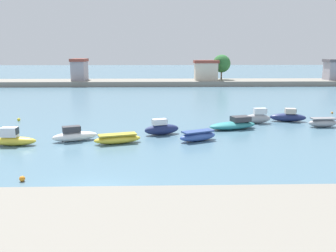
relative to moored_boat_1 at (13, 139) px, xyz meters
The scene contains 15 objects.
ground_plane 14.89m from the moored_boat_1, 52.04° to the right, with size 400.00×400.00×0.00m, color slate.
seawall_embankment 20.92m from the moored_boat_1, 64.04° to the right, with size 78.95×6.42×2.10m, color gray.
moored_boat_1 is the anchor object (origin of this frame).
moored_boat_2 5.41m from the moored_boat_1, 15.99° to the left, with size 4.37×2.63×1.45m.
moored_boat_3 9.37m from the moored_boat_1, ahead, with size 4.51×2.48×0.90m.
moored_boat_4 14.01m from the moored_boat_1, 16.18° to the left, with size 3.84×2.34×1.63m.
moored_boat_5 16.90m from the moored_boat_1, ahead, with size 4.00×2.78×0.99m.
moored_boat_6 22.29m from the moored_boat_1, 16.51° to the left, with size 5.78×3.45×1.36m.
moored_boat_7 26.47m from the moored_boat_1, 20.86° to the left, with size 3.58×1.42×1.80m.
moored_boat_8 30.67m from the moored_boat_1, 19.88° to the left, with size 4.41×2.00×1.60m.
moored_boat_9 32.40m from the moored_boat_1, 12.78° to the left, with size 3.39×1.48×1.03m.
mooring_buoy_1 12.21m from the moored_boat_1, 108.49° to the left, with size 0.38×0.38×0.38m, color yellow.
mooring_buoy_2 10.15m from the moored_boat_1, 65.53° to the right, with size 0.37×0.37×0.37m, color orange.
mooring_buoy_4 40.00m from the moored_boat_1, 23.02° to the left, with size 0.27×0.27×0.27m, color orange.
distant_shoreline 59.46m from the moored_boat_1, 79.16° to the left, with size 136.74×10.04×7.83m.
Camera 1 is at (3.96, -19.86, 8.36)m, focal length 38.19 mm.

